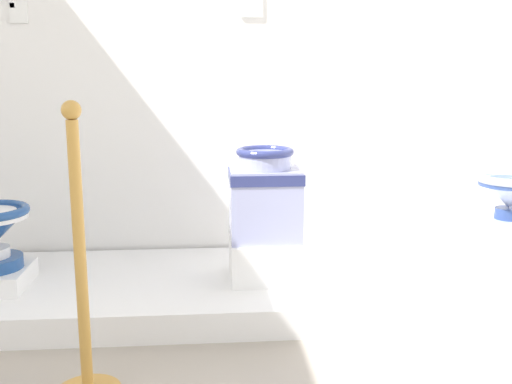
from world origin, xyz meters
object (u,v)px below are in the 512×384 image
Objects in this scene: antique_toilet_rightmost at (510,195)px; info_placard_second at (251,3)px; plinth_block_rightmost at (505,251)px; antique_toilet_squat_floral at (265,193)px; info_placard_first at (18,12)px; plinth_block_squat_floral at (265,258)px; stanchion_post_near_left at (83,305)px.

antique_toilet_rightmost is 2.30× the size of info_placard_second.
plinth_block_rightmost is 1.23× the size of antique_toilet_rightmost.
info_placard_first reaches higher than antique_toilet_squat_floral.
info_placard_first is (-1.23, 0.54, 1.19)m from plinth_block_squat_floral.
stanchion_post_near_left is (-0.70, -0.81, -0.21)m from antique_toilet_squat_floral.
plinth_block_squat_floral is 1.21m from plinth_block_rightmost.
antique_toilet_squat_floral is at bearing -179.93° from antique_toilet_rightmost.
info_placard_first reaches higher than stanchion_post_near_left.
info_placard_second is (1.21, 0.00, 0.05)m from info_placard_first.
plinth_block_squat_floral is 0.34× the size of stanchion_post_near_left.
plinth_block_squat_floral is at bearing -179.93° from plinth_block_rightmost.
plinth_block_squat_floral is 0.78× the size of antique_toilet_squat_floral.
info_placard_first is (-1.23, 0.54, 0.87)m from antique_toilet_squat_floral.
info_placard_second is at bearing 156.53° from plinth_block_rightmost.
stanchion_post_near_left is at bearing -130.81° from plinth_block_squat_floral.
plinth_block_rightmost is 0.28m from antique_toilet_rightmost.
stanchion_post_near_left is (-1.91, -0.81, -0.18)m from antique_toilet_rightmost.
info_placard_second reaches higher than antique_toilet_rightmost.
info_placard_second is at bearing 156.53° from antique_toilet_rightmost.
plinth_block_rightmost is 2.83× the size of info_placard_second.
plinth_block_rightmost is 2.76m from info_placard_first.
plinth_block_squat_floral is 3.07× the size of info_placard_first.
antique_toilet_rightmost is (1.21, 0.00, -0.03)m from antique_toilet_squat_floral.
info_placard_first is (-2.44, 0.53, 0.90)m from antique_toilet_rightmost.
info_placard_first is 1.80m from stanchion_post_near_left.
info_placard_first reaches higher than plinth_block_rightmost.
info_placard_second is at bearing 92.31° from antique_toilet_squat_floral.
stanchion_post_near_left is at bearing -116.70° from info_placard_second.
antique_toilet_rightmost is at bearing 180.00° from plinth_block_rightmost.
antique_toilet_squat_floral reaches higher than plinth_block_rightmost.
plinth_block_squat_floral is at bearing -90.00° from antique_toilet_squat_floral.
info_placard_first is 0.11× the size of stanchion_post_near_left.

